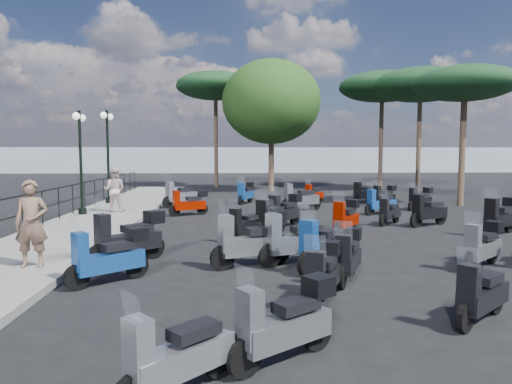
{
  "coord_description": "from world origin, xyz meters",
  "views": [
    {
      "loc": [
        -1.75,
        -12.55,
        2.48
      ],
      "look_at": [
        -1.02,
        1.89,
        1.2
      ],
      "focal_mm": 32.0,
      "sensor_mm": 36.0,
      "label": 1
    }
  ],
  "objects_px": {
    "scooter_19": "(483,246)",
    "scooter_21": "(389,213)",
    "scooter_28": "(420,199)",
    "scooter_4": "(189,203)",
    "lamp_post_2": "(108,150)",
    "pine_1": "(421,85)",
    "scooter_7": "(322,247)",
    "scooter_14": "(295,241)",
    "scooter_27": "(500,217)",
    "scooter_23": "(380,203)",
    "scooter_2": "(109,258)",
    "scooter_6": "(176,358)",
    "scooter_9": "(270,219)",
    "pine_0": "(382,87)",
    "scooter_0": "(284,324)",
    "scooter_17": "(314,195)",
    "scooter_15": "(346,218)",
    "scooter_16": "(300,199)",
    "pedestrian_far": "(114,190)",
    "scooter_29": "(363,194)",
    "scooter_3": "(246,226)",
    "scooter_1": "(128,238)",
    "scooter_22": "(428,212)",
    "scooter_13": "(481,296)",
    "scooter_8": "(348,257)",
    "scooter_5": "(180,196)",
    "scooter_31": "(249,244)",
    "scooter_32": "(323,276)",
    "broadleaf_tree": "(271,102)",
    "pine_3": "(465,84)",
    "scooter_10": "(285,211)",
    "lamp_post_1": "(81,155)",
    "scooter_11": "(246,193)",
    "pine_2": "(216,86)",
    "scooter_30": "(384,196)",
    "woman": "(31,224)"
  },
  "relations": [
    {
      "from": "scooter_19",
      "to": "scooter_21",
      "type": "relative_size",
      "value": 1.12
    },
    {
      "from": "scooter_28",
      "to": "scooter_4",
      "type": "bearing_deg",
      "value": 63.12
    },
    {
      "from": "lamp_post_2",
      "to": "pine_1",
      "type": "distance_m",
      "value": 19.38
    },
    {
      "from": "scooter_7",
      "to": "scooter_14",
      "type": "xyz_separation_m",
      "value": [
        -0.5,
        0.5,
        0.02
      ]
    },
    {
      "from": "scooter_21",
      "to": "scooter_27",
      "type": "height_order",
      "value": "scooter_27"
    },
    {
      "from": "scooter_23",
      "to": "pine_1",
      "type": "bearing_deg",
      "value": -54.28
    },
    {
      "from": "scooter_2",
      "to": "scooter_6",
      "type": "distance_m",
      "value": 4.45
    },
    {
      "from": "scooter_9",
      "to": "pine_0",
      "type": "bearing_deg",
      "value": -85.94
    },
    {
      "from": "scooter_0",
      "to": "scooter_17",
      "type": "bearing_deg",
      "value": -46.41
    },
    {
      "from": "scooter_0",
      "to": "lamp_post_2",
      "type": "bearing_deg",
      "value": -13.68
    },
    {
      "from": "scooter_15",
      "to": "scooter_16",
      "type": "bearing_deg",
      "value": -49.37
    },
    {
      "from": "pedestrian_far",
      "to": "scooter_29",
      "type": "distance_m",
      "value": 11.5
    },
    {
      "from": "scooter_3",
      "to": "scooter_14",
      "type": "relative_size",
      "value": 0.7
    },
    {
      "from": "scooter_6",
      "to": "scooter_29",
      "type": "height_order",
      "value": "scooter_29"
    },
    {
      "from": "scooter_1",
      "to": "scooter_22",
      "type": "distance_m",
      "value": 9.96
    },
    {
      "from": "pedestrian_far",
      "to": "scooter_1",
      "type": "distance_m",
      "value": 8.08
    },
    {
      "from": "scooter_23",
      "to": "pine_1",
      "type": "xyz_separation_m",
      "value": [
        5.94,
        10.8,
        6.18
      ]
    },
    {
      "from": "pedestrian_far",
      "to": "scooter_22",
      "type": "xyz_separation_m",
      "value": [
        11.1,
        -3.1,
        -0.53
      ]
    },
    {
      "from": "scooter_0",
      "to": "scooter_9",
      "type": "xyz_separation_m",
      "value": [
        0.5,
        8.08,
        0.02
      ]
    },
    {
      "from": "scooter_13",
      "to": "scooter_23",
      "type": "relative_size",
      "value": 0.81
    },
    {
      "from": "scooter_21",
      "to": "scooter_28",
      "type": "height_order",
      "value": "scooter_28"
    },
    {
      "from": "lamp_post_2",
      "to": "scooter_7",
      "type": "relative_size",
      "value": 2.94
    },
    {
      "from": "scooter_8",
      "to": "scooter_23",
      "type": "height_order",
      "value": "scooter_23"
    },
    {
      "from": "scooter_5",
      "to": "scooter_31",
      "type": "distance_m",
      "value": 11.18
    },
    {
      "from": "scooter_0",
      "to": "scooter_15",
      "type": "height_order",
      "value": "scooter_15"
    },
    {
      "from": "scooter_19",
      "to": "scooter_27",
      "type": "relative_size",
      "value": 0.84
    },
    {
      "from": "scooter_2",
      "to": "scooter_9",
      "type": "height_order",
      "value": "scooter_9"
    },
    {
      "from": "scooter_17",
      "to": "scooter_4",
      "type": "bearing_deg",
      "value": 76.8
    },
    {
      "from": "scooter_3",
      "to": "scooter_6",
      "type": "xyz_separation_m",
      "value": [
        -0.92,
        -8.06,
        -0.01
      ]
    },
    {
      "from": "scooter_14",
      "to": "scooter_32",
      "type": "relative_size",
      "value": 1.2
    },
    {
      "from": "lamp_post_2",
      "to": "broadleaf_tree",
      "type": "bearing_deg",
      "value": 44.62
    },
    {
      "from": "scooter_7",
      "to": "pine_3",
      "type": "bearing_deg",
      "value": -85.55
    },
    {
      "from": "scooter_10",
      "to": "scooter_13",
      "type": "bearing_deg",
      "value": 143.76
    },
    {
      "from": "scooter_16",
      "to": "pine_0",
      "type": "xyz_separation_m",
      "value": [
        7.28,
        11.9,
        6.3
      ]
    },
    {
      "from": "scooter_23",
      "to": "lamp_post_1",
      "type": "bearing_deg",
      "value": 66.68
    },
    {
      "from": "lamp_post_1",
      "to": "scooter_23",
      "type": "distance_m",
      "value": 11.62
    },
    {
      "from": "scooter_11",
      "to": "scooter_3",
      "type": "bearing_deg",
      "value": 112.22
    },
    {
      "from": "scooter_4",
      "to": "scooter_27",
      "type": "distance_m",
      "value": 10.72
    },
    {
      "from": "scooter_27",
      "to": "pine_3",
      "type": "xyz_separation_m",
      "value": [
        2.49,
        7.27,
        4.96
      ]
    },
    {
      "from": "scooter_17",
      "to": "scooter_28",
      "type": "relative_size",
      "value": 0.89
    },
    {
      "from": "scooter_7",
      "to": "scooter_2",
      "type": "bearing_deg",
      "value": 53.13
    },
    {
      "from": "scooter_8",
      "to": "pine_2",
      "type": "relative_size",
      "value": 0.18
    },
    {
      "from": "scooter_27",
      "to": "pine_2",
      "type": "height_order",
      "value": "pine_2"
    },
    {
      "from": "pine_3",
      "to": "scooter_10",
      "type": "bearing_deg",
      "value": -147.77
    },
    {
      "from": "scooter_32",
      "to": "scooter_8",
      "type": "bearing_deg",
      "value": -95.12
    },
    {
      "from": "scooter_11",
      "to": "scooter_4",
      "type": "bearing_deg",
      "value": 83.7
    },
    {
      "from": "scooter_9",
      "to": "scooter_13",
      "type": "bearing_deg",
      "value": 140.61
    },
    {
      "from": "scooter_15",
      "to": "scooter_30",
      "type": "relative_size",
      "value": 1.06
    },
    {
      "from": "woman",
      "to": "scooter_4",
      "type": "bearing_deg",
      "value": 67.86
    },
    {
      "from": "scooter_17",
      "to": "scooter_19",
      "type": "distance_m",
      "value": 12.33
    }
  ]
}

